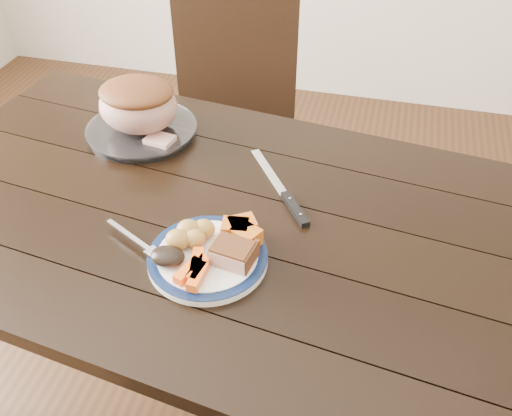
% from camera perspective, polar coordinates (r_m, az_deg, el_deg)
% --- Properties ---
extents(ground, '(4.00, 4.00, 0.00)m').
position_cam_1_polar(ground, '(1.87, -2.35, -18.36)').
color(ground, '#472B16').
rests_on(ground, ground).
extents(dining_table, '(1.71, 1.10, 0.75)m').
position_cam_1_polar(dining_table, '(1.35, -3.09, -3.58)').
color(dining_table, black).
rests_on(dining_table, ground).
extents(chair_far, '(0.51, 0.52, 0.93)m').
position_cam_1_polar(chair_far, '(2.04, -1.92, 8.46)').
color(chair_far, black).
rests_on(chair_far, ground).
extents(dinner_plate, '(0.25, 0.25, 0.02)m').
position_cam_1_polar(dinner_plate, '(1.18, -4.84, -5.03)').
color(dinner_plate, white).
rests_on(dinner_plate, dining_table).
extents(plate_rim, '(0.25, 0.25, 0.02)m').
position_cam_1_polar(plate_rim, '(1.17, -4.86, -4.73)').
color(plate_rim, '#0B193A').
rests_on(plate_rim, dinner_plate).
extents(serving_platter, '(0.29, 0.29, 0.02)m').
position_cam_1_polar(serving_platter, '(1.58, -11.32, 7.55)').
color(serving_platter, white).
rests_on(serving_platter, dining_table).
extents(pork_slice, '(0.09, 0.08, 0.04)m').
position_cam_1_polar(pork_slice, '(1.14, -2.36, -4.60)').
color(pork_slice, tan).
rests_on(pork_slice, dinner_plate).
extents(roasted_potatoes, '(0.09, 0.09, 0.04)m').
position_cam_1_polar(roasted_potatoes, '(1.19, -6.60, -2.57)').
color(roasted_potatoes, gold).
rests_on(roasted_potatoes, dinner_plate).
extents(carrot_batons, '(0.06, 0.11, 0.02)m').
position_cam_1_polar(carrot_batons, '(1.13, -6.08, -6.16)').
color(carrot_batons, '#FA5E15').
rests_on(carrot_batons, dinner_plate).
extents(pumpkin_wedges, '(0.09, 0.09, 0.04)m').
position_cam_1_polar(pumpkin_wedges, '(1.19, -1.48, -2.33)').
color(pumpkin_wedges, orange).
rests_on(pumpkin_wedges, dinner_plate).
extents(dark_mushroom, '(0.07, 0.05, 0.03)m').
position_cam_1_polar(dark_mushroom, '(1.15, -8.82, -4.80)').
color(dark_mushroom, black).
rests_on(dark_mushroom, dinner_plate).
extents(fork, '(0.17, 0.10, 0.00)m').
position_cam_1_polar(fork, '(1.21, -11.61, -3.41)').
color(fork, silver).
rests_on(fork, dinner_plate).
extents(roast_joint, '(0.21, 0.18, 0.14)m').
position_cam_1_polar(roast_joint, '(1.55, -11.68, 9.94)').
color(roast_joint, tan).
rests_on(roast_joint, serving_platter).
extents(cut_slice, '(0.08, 0.07, 0.02)m').
position_cam_1_polar(cut_slice, '(1.50, -9.59, 6.68)').
color(cut_slice, tan).
rests_on(cut_slice, serving_platter).
extents(carving_knife, '(0.20, 0.27, 0.01)m').
position_cam_1_polar(carving_knife, '(1.32, 3.23, 0.89)').
color(carving_knife, silver).
rests_on(carving_knife, dining_table).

